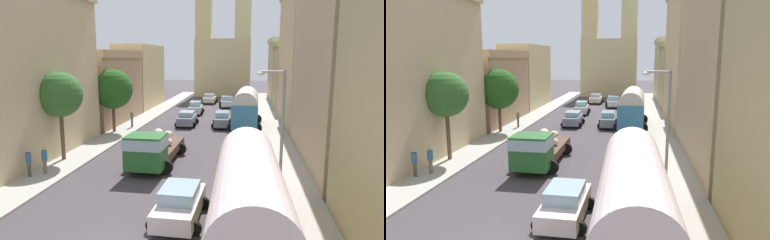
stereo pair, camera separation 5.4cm
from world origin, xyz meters
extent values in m
plane|color=#453F44|center=(0.00, 27.00, 0.00)|extent=(154.00, 154.00, 0.00)
cube|color=#AEACA5|center=(-7.25, 27.00, 0.07)|extent=(2.50, 70.00, 0.14)
cube|color=#B4ACA4|center=(7.25, 27.00, 0.07)|extent=(2.50, 70.00, 0.14)
cube|color=#D1B98D|center=(-11.49, 13.51, 5.82)|extent=(5.98, 13.45, 11.65)
cube|color=tan|center=(-10.95, 27.32, 3.55)|extent=(4.90, 12.27, 7.11)
cube|color=tan|center=(-10.95, 27.32, 7.48)|extent=(5.39, 12.27, 0.74)
cube|color=beige|center=(-10.67, 39.73, 4.44)|extent=(4.34, 11.62, 8.89)
cube|color=tan|center=(10.90, 15.30, 6.46)|extent=(4.80, 14.23, 12.92)
cube|color=tan|center=(10.75, 30.05, 6.93)|extent=(4.51, 14.80, 13.86)
cube|color=tan|center=(11.49, 42.88, 4.28)|extent=(5.99, 9.53, 8.57)
cube|color=tan|center=(11.49, 42.88, 8.90)|extent=(6.59, 9.53, 0.67)
cube|color=beige|center=(10.69, 54.71, 4.83)|extent=(4.37, 12.60, 9.66)
cube|color=#C2C390|center=(10.69, 54.71, 10.03)|extent=(4.81, 12.60, 0.74)
cube|color=tan|center=(0.00, 58.38, 5.26)|extent=(10.19, 7.54, 10.53)
cube|color=tan|center=(-3.57, 56.50, 8.68)|extent=(2.84, 2.84, 17.36)
cube|color=#C3B980|center=(3.57, 56.50, 8.68)|extent=(2.84, 2.84, 17.36)
cube|color=gold|center=(4.77, 2.53, 1.60)|extent=(2.67, 9.23, 2.20)
cylinder|color=silver|center=(4.77, 2.53, 2.70)|extent=(2.62, 9.04, 2.42)
cube|color=#99B7C6|center=(4.77, 2.53, 2.08)|extent=(2.70, 8.49, 0.70)
cylinder|color=black|center=(3.53, 5.34, 0.50)|extent=(1.00, 0.35, 1.00)
cylinder|color=black|center=(5.88, 5.40, 0.50)|extent=(1.00, 0.35, 1.00)
cube|color=teal|center=(4.55, 26.58, 1.65)|extent=(2.68, 8.17, 2.30)
cylinder|color=silver|center=(4.55, 26.58, 2.80)|extent=(2.63, 8.00, 2.37)
cube|color=#99B7C6|center=(4.55, 26.58, 2.16)|extent=(2.71, 7.52, 0.74)
cylinder|color=black|center=(3.48, 29.13, 0.50)|extent=(1.00, 0.35, 1.00)
cylinder|color=black|center=(5.78, 29.05, 0.50)|extent=(1.00, 0.35, 1.00)
cylinder|color=black|center=(3.32, 24.11, 0.50)|extent=(1.00, 0.35, 1.00)
cylinder|color=black|center=(5.62, 24.04, 0.50)|extent=(1.00, 0.35, 1.00)
cube|color=#245F29|center=(-1.36, 10.66, 1.48)|extent=(2.30, 2.05, 2.05)
cube|color=#99B7C6|center=(-1.36, 10.66, 2.05)|extent=(2.35, 2.13, 0.66)
cube|color=brown|center=(-1.32, 14.38, 0.73)|extent=(2.34, 5.45, 0.55)
ellipsoid|color=beige|center=(-0.86, 14.15, 1.26)|extent=(0.84, 0.68, 0.52)
ellipsoid|color=beige|center=(-1.38, 15.35, 1.27)|extent=(0.87, 0.73, 0.54)
ellipsoid|color=beige|center=(-1.32, 14.95, 1.27)|extent=(1.21, 1.17, 0.55)
ellipsoid|color=silver|center=(-1.15, 13.01, 1.64)|extent=(1.21, 1.11, 0.53)
ellipsoid|color=silver|center=(-1.76, 14.73, 1.62)|extent=(0.99, 0.94, 0.52)
ellipsoid|color=beige|center=(-1.06, 15.41, 1.56)|extent=(0.98, 0.97, 0.46)
ellipsoid|color=silver|center=(-1.44, 13.98, 1.97)|extent=(0.83, 0.96, 0.51)
cylinder|color=black|center=(-0.22, 10.94, 0.45)|extent=(0.90, 0.32, 0.90)
cylinder|color=black|center=(-2.50, 10.96, 0.45)|extent=(0.90, 0.32, 0.90)
cylinder|color=black|center=(-0.17, 15.41, 0.45)|extent=(0.90, 0.32, 0.90)
cylinder|color=black|center=(-2.45, 15.43, 0.45)|extent=(0.90, 0.32, 0.90)
cube|color=slate|center=(-1.59, 26.65, 0.66)|extent=(1.72, 3.89, 0.78)
cube|color=#9BB2C4|center=(-1.59, 26.65, 1.30)|extent=(1.49, 2.03, 0.49)
cylinder|color=black|center=(-0.74, 25.47, 0.30)|extent=(0.60, 0.21, 0.60)
cylinder|color=black|center=(-2.39, 25.44, 0.30)|extent=(0.60, 0.21, 0.60)
cylinder|color=black|center=(-0.78, 27.86, 0.30)|extent=(0.60, 0.21, 0.60)
cylinder|color=black|center=(-2.43, 27.84, 0.30)|extent=(0.60, 0.21, 0.60)
cube|color=silver|center=(-1.83, 34.52, 0.66)|extent=(1.73, 3.98, 0.79)
cube|color=#90BEBE|center=(-1.83, 34.52, 1.34)|extent=(1.44, 2.10, 0.58)
cylinder|color=black|center=(-1.01, 33.35, 0.30)|extent=(0.60, 0.21, 0.60)
cylinder|color=black|center=(-2.53, 33.27, 0.30)|extent=(0.60, 0.21, 0.60)
cylinder|color=black|center=(-1.14, 35.77, 0.30)|extent=(0.60, 0.21, 0.60)
cylinder|color=black|center=(-2.66, 35.69, 0.30)|extent=(0.60, 0.21, 0.60)
cube|color=beige|center=(-1.21, 45.58, 0.64)|extent=(1.78, 3.82, 0.75)
cube|color=#A2AED1|center=(-1.21, 45.58, 1.26)|extent=(1.56, 1.99, 0.48)
cylinder|color=black|center=(-0.32, 44.40, 0.30)|extent=(0.60, 0.21, 0.60)
cylinder|color=black|center=(-2.08, 44.39, 0.30)|extent=(0.60, 0.21, 0.60)
cylinder|color=black|center=(-0.33, 46.77, 0.30)|extent=(0.60, 0.21, 0.60)
cylinder|color=black|center=(-2.09, 46.76, 0.30)|extent=(0.60, 0.21, 0.60)
cube|color=silver|center=(1.82, 4.99, 0.64)|extent=(1.82, 4.10, 0.75)
cube|color=#91B0C2|center=(1.82, 4.99, 1.29)|extent=(1.57, 2.14, 0.55)
cylinder|color=black|center=(0.98, 6.27, 0.30)|extent=(0.60, 0.21, 0.60)
cylinder|color=black|center=(2.72, 6.24, 0.30)|extent=(0.60, 0.21, 0.60)
cylinder|color=black|center=(0.93, 3.75, 0.30)|extent=(0.60, 0.21, 0.60)
cylinder|color=black|center=(2.67, 3.72, 0.30)|extent=(0.60, 0.21, 0.60)
cube|color=gray|center=(2.11, 26.76, 0.67)|extent=(1.68, 4.43, 0.81)
cube|color=#8FBFD3|center=(2.11, 26.76, 1.33)|extent=(1.42, 2.32, 0.51)
cylinder|color=black|center=(1.30, 28.08, 0.30)|extent=(0.60, 0.21, 0.60)
cylinder|color=black|center=(2.81, 28.14, 0.30)|extent=(0.60, 0.21, 0.60)
cylinder|color=black|center=(1.40, 25.37, 0.30)|extent=(0.60, 0.21, 0.60)
cylinder|color=black|center=(2.92, 25.43, 0.30)|extent=(0.60, 0.21, 0.60)
cube|color=silver|center=(1.79, 41.51, 0.66)|extent=(2.04, 3.86, 0.78)
cube|color=#90B9D0|center=(1.79, 41.51, 1.34)|extent=(1.70, 2.05, 0.57)
cylinder|color=black|center=(0.82, 42.60, 0.30)|extent=(0.60, 0.21, 0.60)
cylinder|color=black|center=(2.59, 42.73, 0.30)|extent=(0.60, 0.21, 0.60)
cylinder|color=black|center=(1.00, 40.28, 0.30)|extent=(0.60, 0.21, 0.60)
cylinder|color=black|center=(2.76, 40.42, 0.30)|extent=(0.60, 0.21, 0.60)
cylinder|color=#7F6254|center=(-7.46, 9.60, 0.07)|extent=(0.18, 0.18, 0.14)
cylinder|color=#7F6254|center=(-7.46, 9.60, 0.55)|extent=(0.24, 0.24, 0.82)
cylinder|color=#30658B|center=(-7.46, 9.60, 1.26)|extent=(0.38, 0.38, 0.60)
sphere|color=tan|center=(-7.46, 9.60, 1.67)|extent=(0.22, 0.22, 0.22)
cylinder|color=#4C4B47|center=(-8.01, 8.86, 0.07)|extent=(0.17, 0.17, 0.14)
cylinder|color=#4C4B47|center=(-8.01, 8.86, 0.57)|extent=(0.27, 0.27, 0.86)
cylinder|color=#355A8D|center=(-8.01, 8.86, 1.31)|extent=(0.42, 0.42, 0.62)
sphere|color=tan|center=(-8.01, 8.86, 1.73)|extent=(0.23, 0.23, 0.23)
cylinder|color=#41404B|center=(-6.89, 24.38, 0.07)|extent=(0.17, 0.17, 0.14)
cylinder|color=#41404B|center=(-6.89, 24.38, 0.59)|extent=(0.24, 0.24, 0.89)
cylinder|color=#4A7C47|center=(-6.89, 24.38, 1.33)|extent=(0.37, 0.37, 0.59)
sphere|color=tan|center=(-6.89, 24.38, 1.74)|extent=(0.23, 0.23, 0.23)
cylinder|color=gray|center=(6.50, 9.28, 3.25)|extent=(0.16, 0.16, 6.49)
cylinder|color=gray|center=(5.89, 9.28, 6.39)|extent=(1.22, 0.11, 0.11)
ellipsoid|color=silver|center=(5.28, 9.28, 6.29)|extent=(0.44, 0.28, 0.20)
cylinder|color=brown|center=(-7.90, 12.62, 1.76)|extent=(0.27, 0.27, 3.51)
sphere|color=#32632B|center=(-7.90, 12.62, 4.66)|extent=(3.07, 3.07, 3.07)
cylinder|color=brown|center=(-7.90, 22.09, 1.40)|extent=(0.30, 0.30, 2.79)
sphere|color=#21541B|center=(-7.90, 22.09, 4.20)|extent=(3.74, 3.74, 3.74)
camera|label=1|loc=(4.61, -9.26, 7.09)|focal=32.73mm
camera|label=2|loc=(4.67, -9.26, 7.09)|focal=32.73mm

